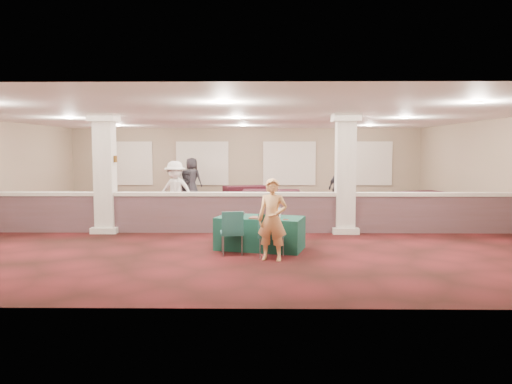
{
  "coord_description": "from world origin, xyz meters",
  "views": [
    {
      "loc": [
        0.77,
        -14.95,
        2.28
      ],
      "look_at": [
        0.6,
        -2.0,
        1.15
      ],
      "focal_mm": 35.0,
      "sensor_mm": 36.0,
      "label": 1
    }
  ],
  "objects_px": {
    "conf_chair_side": "(232,229)",
    "attendee_d": "(192,179)",
    "conf_chair_main": "(271,232)",
    "woman": "(272,219)",
    "far_table_back_right": "(419,201)",
    "attendee_b": "(175,191)",
    "far_table_front_left": "(28,210)",
    "far_table_front_center": "(271,201)",
    "attendee_a": "(188,195)",
    "far_table_back_center": "(246,195)",
    "near_table": "(260,233)",
    "far_table_front_right": "(421,203)",
    "attendee_c": "(337,188)",
    "far_table_back_left": "(124,202)"
  },
  "relations": [
    {
      "from": "attendee_b",
      "to": "near_table",
      "type": "bearing_deg",
      "value": -45.7
    },
    {
      "from": "attendee_c",
      "to": "near_table",
      "type": "bearing_deg",
      "value": -155.04
    },
    {
      "from": "near_table",
      "to": "attendee_c",
      "type": "bearing_deg",
      "value": 83.96
    },
    {
      "from": "far_table_back_right",
      "to": "attendee_b",
      "type": "xyz_separation_m",
      "value": [
        -8.5,
        -2.43,
        0.59
      ]
    },
    {
      "from": "far_table_front_center",
      "to": "attendee_b",
      "type": "relative_size",
      "value": 1.06
    },
    {
      "from": "far_table_back_right",
      "to": "far_table_front_left",
      "type": "bearing_deg",
      "value": -167.42
    },
    {
      "from": "conf_chair_side",
      "to": "conf_chair_main",
      "type": "bearing_deg",
      "value": -26.76
    },
    {
      "from": "conf_chair_main",
      "to": "attendee_b",
      "type": "bearing_deg",
      "value": 137.3
    },
    {
      "from": "attendee_a",
      "to": "far_table_front_left",
      "type": "bearing_deg",
      "value": 154.59
    },
    {
      "from": "conf_chair_side",
      "to": "far_table_front_left",
      "type": "bearing_deg",
      "value": 136.62
    },
    {
      "from": "woman",
      "to": "attendee_d",
      "type": "relative_size",
      "value": 0.89
    },
    {
      "from": "far_table_front_left",
      "to": "attendee_a",
      "type": "relative_size",
      "value": 1.15
    },
    {
      "from": "woman",
      "to": "attendee_d",
      "type": "distance_m",
      "value": 12.33
    },
    {
      "from": "attendee_d",
      "to": "conf_chair_main",
      "type": "bearing_deg",
      "value": 126.96
    },
    {
      "from": "far_table_front_center",
      "to": "attendee_c",
      "type": "xyz_separation_m",
      "value": [
        2.49,
        0.97,
        0.4
      ]
    },
    {
      "from": "far_table_front_left",
      "to": "far_table_back_center",
      "type": "bearing_deg",
      "value": 39.82
    },
    {
      "from": "far_table_back_right",
      "to": "attendee_b",
      "type": "height_order",
      "value": "attendee_b"
    },
    {
      "from": "conf_chair_side",
      "to": "attendee_d",
      "type": "relative_size",
      "value": 0.51
    },
    {
      "from": "far_table_front_left",
      "to": "far_table_front_center",
      "type": "relative_size",
      "value": 0.92
    },
    {
      "from": "conf_chair_side",
      "to": "attendee_a",
      "type": "relative_size",
      "value": 0.6
    },
    {
      "from": "conf_chair_main",
      "to": "attendee_d",
      "type": "height_order",
      "value": "attendee_d"
    },
    {
      "from": "conf_chair_side",
      "to": "far_table_back_left",
      "type": "bearing_deg",
      "value": 112.41
    },
    {
      "from": "near_table",
      "to": "conf_chair_side",
      "type": "distance_m",
      "value": 0.91
    },
    {
      "from": "near_table",
      "to": "far_table_back_right",
      "type": "distance_m",
      "value": 9.05
    },
    {
      "from": "attendee_d",
      "to": "attendee_a",
      "type": "bearing_deg",
      "value": 118.02
    },
    {
      "from": "near_table",
      "to": "attendee_a",
      "type": "height_order",
      "value": "attendee_a"
    },
    {
      "from": "conf_chair_side",
      "to": "far_table_front_right",
      "type": "height_order",
      "value": "conf_chair_side"
    },
    {
      "from": "attendee_a",
      "to": "far_table_back_center",
      "type": "bearing_deg",
      "value": 35.86
    },
    {
      "from": "near_table",
      "to": "attendee_b",
      "type": "height_order",
      "value": "attendee_b"
    },
    {
      "from": "far_table_front_center",
      "to": "far_table_back_left",
      "type": "bearing_deg",
      "value": 174.32
    },
    {
      "from": "far_table_front_left",
      "to": "far_table_front_center",
      "type": "xyz_separation_m",
      "value": [
        7.58,
        2.36,
        0.03
      ]
    },
    {
      "from": "conf_chair_main",
      "to": "woman",
      "type": "xyz_separation_m",
      "value": [
        0.04,
        -0.17,
        0.29
      ]
    },
    {
      "from": "woman",
      "to": "far_table_back_center",
      "type": "distance_m",
      "value": 10.7
    },
    {
      "from": "far_table_back_left",
      "to": "far_table_back_right",
      "type": "height_order",
      "value": "far_table_back_right"
    },
    {
      "from": "woman",
      "to": "attendee_c",
      "type": "distance_m",
      "value": 8.88
    },
    {
      "from": "far_table_front_center",
      "to": "far_table_front_left",
      "type": "bearing_deg",
      "value": -162.69
    },
    {
      "from": "far_table_front_right",
      "to": "attendee_a",
      "type": "height_order",
      "value": "attendee_a"
    },
    {
      "from": "far_table_back_right",
      "to": "attendee_b",
      "type": "relative_size",
      "value": 0.94
    },
    {
      "from": "near_table",
      "to": "attendee_a",
      "type": "distance_m",
      "value": 5.37
    },
    {
      "from": "woman",
      "to": "far_table_back_right",
      "type": "xyz_separation_m",
      "value": [
        5.52,
        8.07,
        -0.48
      ]
    },
    {
      "from": "conf_chair_main",
      "to": "far_table_front_right",
      "type": "xyz_separation_m",
      "value": [
        5.56,
        7.7,
        -0.22
      ]
    },
    {
      "from": "conf_chair_main",
      "to": "far_table_front_right",
      "type": "relative_size",
      "value": 0.56
    },
    {
      "from": "attendee_a",
      "to": "attendee_b",
      "type": "relative_size",
      "value": 0.84
    },
    {
      "from": "conf_chair_side",
      "to": "far_table_front_left",
      "type": "height_order",
      "value": "conf_chair_side"
    },
    {
      "from": "woman",
      "to": "attendee_b",
      "type": "xyz_separation_m",
      "value": [
        -2.98,
        5.63,
        0.1
      ]
    },
    {
      "from": "far_table_front_right",
      "to": "far_table_back_right",
      "type": "bearing_deg",
      "value": 90.0
    },
    {
      "from": "attendee_a",
      "to": "attendee_c",
      "type": "distance_m",
      "value": 5.82
    },
    {
      "from": "far_table_front_center",
      "to": "attendee_d",
      "type": "relative_size",
      "value": 1.07
    },
    {
      "from": "far_table_front_right",
      "to": "far_table_back_left",
      "type": "bearing_deg",
      "value": 178.94
    },
    {
      "from": "woman",
      "to": "attendee_a",
      "type": "height_order",
      "value": "woman"
    }
  ]
}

